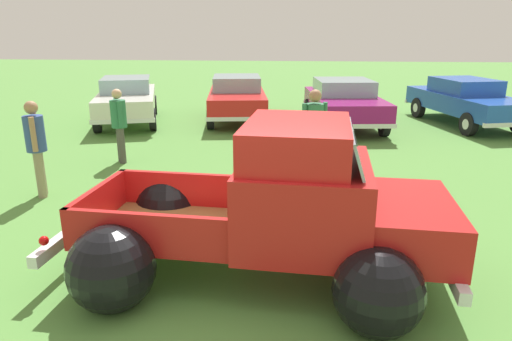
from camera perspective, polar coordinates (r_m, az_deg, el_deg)
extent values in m
plane|color=#548C3D|center=(5.87, -0.78, -12.50)|extent=(80.00, 80.00, 0.00)
cylinder|color=black|center=(6.44, 13.48, -6.45)|extent=(0.77, 0.27, 0.76)
cylinder|color=silver|center=(6.44, 13.48, -6.45)|extent=(0.36, 0.26, 0.34)
cylinder|color=black|center=(4.90, 14.86, -14.54)|extent=(0.77, 0.27, 0.76)
cylinder|color=silver|center=(4.90, 14.86, -14.54)|extent=(0.36, 0.26, 0.34)
cylinder|color=black|center=(6.80, -10.83, -5.00)|extent=(0.77, 0.27, 0.76)
cylinder|color=silver|center=(6.80, -10.83, -5.00)|extent=(0.36, 0.26, 0.34)
cylinder|color=black|center=(5.36, -17.19, -11.83)|extent=(0.77, 0.27, 0.76)
cylinder|color=silver|center=(5.36, -17.19, -11.83)|extent=(0.36, 0.26, 0.34)
sphere|color=black|center=(6.82, -10.72, -4.38)|extent=(1.03, 1.03, 0.96)
sphere|color=black|center=(5.29, -17.49, -11.51)|extent=(1.03, 1.03, 0.96)
cube|color=olive|center=(5.85, -10.07, -6.98)|extent=(2.15, 1.68, 0.04)
cube|color=red|center=(6.41, -8.08, -2.50)|extent=(2.05, 0.22, 0.50)
cube|color=red|center=(5.14, -12.85, -7.87)|extent=(2.05, 0.22, 0.50)
cube|color=red|center=(5.53, -0.45, -5.58)|extent=(0.19, 1.54, 0.50)
cube|color=red|center=(6.15, -18.92, -4.15)|extent=(0.19, 1.54, 0.50)
cube|color=red|center=(5.38, 6.02, -3.74)|extent=(1.57, 1.80, 0.95)
cube|color=red|center=(5.18, 5.16, 3.57)|extent=(1.26, 1.62, 0.45)
cube|color=#8CADB7|center=(5.19, 12.28, 3.02)|extent=(0.25, 1.47, 0.38)
cube|color=red|center=(5.51, 16.98, -6.16)|extent=(1.36, 1.70, 0.55)
sphere|color=black|center=(6.45, 13.49, -6.02)|extent=(0.98, 0.98, 0.92)
sphere|color=black|center=(4.85, 14.92, -14.32)|extent=(0.98, 0.98, 0.92)
cube|color=silver|center=(6.41, -21.08, -6.52)|extent=(0.26, 1.98, 0.14)
cube|color=silver|center=(5.75, 22.08, -9.37)|extent=(0.26, 1.98, 0.14)
sphere|color=red|center=(6.97, -17.78, -2.69)|extent=(0.12, 0.12, 0.11)
sphere|color=red|center=(5.71, -24.83, -7.91)|extent=(0.12, 0.12, 0.11)
cylinder|color=black|center=(14.12, -12.70, 6.20)|extent=(0.38, 0.69, 0.66)
cylinder|color=silver|center=(14.12, -12.70, 6.20)|extent=(0.29, 0.34, 0.30)
cylinder|color=black|center=(14.25, -19.11, 5.77)|extent=(0.38, 0.69, 0.66)
cylinder|color=silver|center=(14.25, -19.11, 5.77)|extent=(0.29, 0.34, 0.30)
cylinder|color=black|center=(16.90, -12.57, 7.96)|extent=(0.38, 0.69, 0.66)
cylinder|color=silver|center=(16.90, -12.57, 7.96)|extent=(0.29, 0.34, 0.30)
cylinder|color=black|center=(17.01, -17.96, 7.59)|extent=(0.38, 0.69, 0.66)
cylinder|color=silver|center=(17.01, -17.96, 7.59)|extent=(0.29, 0.34, 0.30)
cube|color=silver|center=(15.49, -15.68, 8.33)|extent=(2.89, 4.72, 0.55)
cube|color=#8CADB7|center=(15.60, -15.79, 10.24)|extent=(1.93, 2.19, 0.45)
cube|color=silver|center=(17.67, -15.16, 8.55)|extent=(1.72, 0.60, 0.12)
cube|color=silver|center=(13.40, -16.18, 5.89)|extent=(1.72, 0.60, 0.12)
cylinder|color=black|center=(14.04, 1.03, 6.56)|extent=(0.29, 0.68, 0.66)
cylinder|color=silver|center=(14.04, 1.03, 6.56)|extent=(0.25, 0.32, 0.30)
cylinder|color=black|center=(14.03, -5.67, 6.47)|extent=(0.29, 0.68, 0.66)
cylinder|color=silver|center=(14.03, -5.67, 6.47)|extent=(0.25, 0.32, 0.30)
cylinder|color=black|center=(16.89, 0.39, 8.35)|extent=(0.29, 0.68, 0.66)
cylinder|color=silver|center=(16.89, 0.39, 8.35)|extent=(0.25, 0.32, 0.30)
cylinder|color=black|center=(16.88, -5.21, 8.28)|extent=(0.29, 0.68, 0.66)
cylinder|color=silver|center=(16.88, -5.21, 8.28)|extent=(0.25, 0.32, 0.30)
cube|color=red|center=(15.38, -2.38, 8.89)|extent=(2.35, 4.72, 0.55)
cube|color=#8CADB7|center=(15.50, -2.41, 10.81)|extent=(1.76, 2.09, 0.45)
cube|color=silver|center=(17.62, -2.43, 9.10)|extent=(1.81, 0.35, 0.12)
cube|color=silver|center=(13.23, -2.29, 6.42)|extent=(1.81, 0.35, 0.12)
cylinder|color=black|center=(13.49, 15.63, 5.49)|extent=(0.27, 0.68, 0.66)
cylinder|color=silver|center=(13.49, 15.63, 5.49)|extent=(0.24, 0.32, 0.30)
cylinder|color=black|center=(13.09, 8.21, 5.60)|extent=(0.27, 0.68, 0.66)
cylinder|color=silver|center=(13.09, 8.21, 5.60)|extent=(0.24, 0.32, 0.30)
cylinder|color=black|center=(16.14, 12.82, 7.52)|extent=(0.27, 0.68, 0.66)
cylinder|color=silver|center=(16.14, 12.82, 7.52)|extent=(0.24, 0.32, 0.30)
cylinder|color=black|center=(15.80, 6.57, 7.63)|extent=(0.27, 0.68, 0.66)
cylinder|color=silver|center=(15.80, 6.57, 7.63)|extent=(0.24, 0.32, 0.30)
cube|color=#8C1466|center=(14.54, 10.83, 8.12)|extent=(2.36, 4.55, 0.55)
cube|color=#8CADB7|center=(14.64, 10.80, 10.16)|extent=(1.84, 2.01, 0.45)
cube|color=silver|center=(16.65, 9.27, 8.42)|extent=(1.94, 0.32, 0.12)
cube|color=silver|center=(12.53, 12.77, 5.40)|extent=(1.94, 0.32, 0.12)
cylinder|color=black|center=(14.40, 24.88, 5.24)|extent=(0.36, 0.69, 0.66)
cylinder|color=silver|center=(14.40, 24.88, 5.24)|extent=(0.28, 0.34, 0.30)
cylinder|color=black|center=(17.67, 24.10, 7.26)|extent=(0.36, 0.69, 0.66)
cylinder|color=silver|center=(17.67, 24.10, 7.26)|extent=(0.28, 0.34, 0.30)
cylinder|color=black|center=(16.84, 19.46, 7.36)|extent=(0.36, 0.69, 0.66)
cylinder|color=silver|center=(16.84, 19.46, 7.36)|extent=(0.28, 0.34, 0.30)
cube|color=blue|center=(15.98, 24.61, 7.67)|extent=(2.81, 4.82, 0.55)
cube|color=blue|center=(16.06, 24.48, 9.54)|extent=(1.92, 2.22, 0.45)
cube|color=silver|center=(17.88, 20.62, 8.15)|extent=(1.76, 0.54, 0.12)
cylinder|color=gray|center=(9.03, -25.21, -0.51)|extent=(0.20, 0.20, 0.84)
cylinder|color=gray|center=(9.20, -25.13, -0.21)|extent=(0.20, 0.20, 0.84)
cylinder|color=#334C8C|center=(8.94, -25.76, 4.14)|extent=(0.45, 0.45, 0.63)
cylinder|color=#A87A56|center=(8.72, -25.90, 4.05)|extent=(0.12, 0.12, 0.60)
cylinder|color=#A87A56|center=(9.15, -25.68, 4.62)|extent=(0.12, 0.12, 0.60)
sphere|color=#A87A56|center=(8.87, -26.14, 7.03)|extent=(0.30, 0.30, 0.23)
cylinder|color=black|center=(9.06, 6.60, 1.24)|extent=(0.20, 0.20, 0.89)
cylinder|color=black|center=(9.13, 7.54, 1.34)|extent=(0.20, 0.20, 0.89)
cylinder|color=#2D724C|center=(8.92, 7.25, 6.10)|extent=(0.45, 0.45, 0.67)
cylinder|color=#2D724C|center=(8.81, 5.99, 6.23)|extent=(0.12, 0.12, 0.63)
cylinder|color=#2D724C|center=(9.01, 8.51, 6.38)|extent=(0.12, 0.12, 0.63)
sphere|color=#A87A56|center=(8.84, 7.37, 9.17)|extent=(0.32, 0.32, 0.24)
cylinder|color=#4C4742|center=(10.75, -16.31, 2.98)|extent=(0.21, 0.21, 0.81)
cylinder|color=#4C4742|center=(10.92, -16.47, 3.17)|extent=(0.21, 0.21, 0.81)
cylinder|color=#2D724C|center=(10.69, -16.70, 6.74)|extent=(0.47, 0.47, 0.61)
cylinder|color=#2D724C|center=(10.47, -16.51, 6.72)|extent=(0.12, 0.12, 0.57)
cylinder|color=#2D724C|center=(10.90, -16.92, 7.07)|extent=(0.12, 0.12, 0.57)
sphere|color=#DBAD84|center=(10.63, -16.91, 9.08)|extent=(0.30, 0.30, 0.22)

